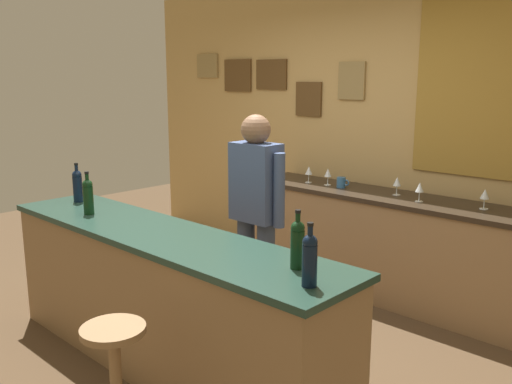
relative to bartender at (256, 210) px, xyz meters
name	(u,v)px	position (x,y,z in m)	size (l,w,h in m)	color
ground_plane	(210,345)	(-0.08, -0.39, -0.94)	(10.00, 10.00, 0.00)	#4C3823
back_wall	(372,127)	(-0.07, 1.64, 0.48)	(6.00, 0.09, 2.80)	tan
bar_counter	(163,300)	(-0.08, -0.79, -0.47)	(2.79, 0.60, 0.92)	olive
side_counter	(383,245)	(0.32, 1.26, -0.48)	(2.63, 0.56, 0.90)	olive
bartender	(256,210)	(0.00, 0.00, 0.00)	(0.52, 0.21, 1.62)	#384766
bar_stool	(115,368)	(0.42, -1.46, -0.48)	(0.32, 0.32, 0.68)	olive
wine_bottle_a	(77,185)	(-1.23, -0.71, 0.12)	(0.07, 0.07, 0.31)	black
wine_bottle_b	(88,195)	(-0.82, -0.85, 0.12)	(0.07, 0.07, 0.31)	black
wine_bottle_c	(298,243)	(0.96, -0.71, 0.12)	(0.07, 0.07, 0.31)	black
wine_bottle_d	(310,258)	(1.15, -0.86, 0.12)	(0.07, 0.07, 0.31)	black
wine_glass_a	(309,171)	(-0.48, 1.23, 0.07)	(0.07, 0.07, 0.16)	silver
wine_glass_b	(328,173)	(-0.28, 1.25, 0.07)	(0.07, 0.07, 0.16)	silver
wine_glass_c	(397,182)	(0.40, 1.30, 0.07)	(0.07, 0.07, 0.16)	silver
wine_glass_d	(420,188)	(0.66, 1.20, 0.07)	(0.07, 0.07, 0.16)	silver
wine_glass_e	(485,195)	(1.13, 1.30, 0.07)	(0.07, 0.07, 0.16)	silver
coffee_mug	(341,182)	(-0.12, 1.24, 0.01)	(0.12, 0.08, 0.09)	#336699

